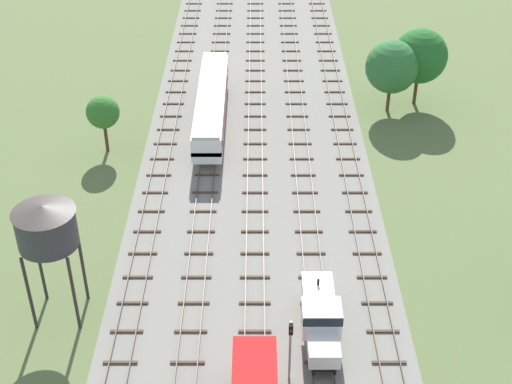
{
  "coord_description": "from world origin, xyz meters",
  "views": [
    {
      "loc": [
        0.09,
        -6.64,
        37.89
      ],
      "look_at": [
        0.0,
        47.43,
        1.5
      ],
      "focal_mm": 51.24,
      "sensor_mm": 36.0,
      "label": 1
    }
  ],
  "objects_px": {
    "diesel_railcar_left_mid": "(212,103)",
    "signal_post_nearest": "(291,344)",
    "shunter_loco_centre_near": "(322,317)",
    "water_tower": "(47,226)"
  },
  "relations": [
    {
      "from": "diesel_railcar_left_mid",
      "to": "signal_post_nearest",
      "type": "distance_m",
      "value": 36.26
    },
    {
      "from": "diesel_railcar_left_mid",
      "to": "shunter_loco_centre_near",
      "type": "bearing_deg",
      "value": -73.72
    },
    {
      "from": "diesel_railcar_left_mid",
      "to": "water_tower",
      "type": "relative_size",
      "value": 2.11
    },
    {
      "from": "water_tower",
      "to": "signal_post_nearest",
      "type": "height_order",
      "value": "water_tower"
    },
    {
      "from": "water_tower",
      "to": "signal_post_nearest",
      "type": "bearing_deg",
      "value": -21.06
    },
    {
      "from": "signal_post_nearest",
      "to": "shunter_loco_centre_near",
      "type": "bearing_deg",
      "value": 58.78
    },
    {
      "from": "diesel_railcar_left_mid",
      "to": "signal_post_nearest",
      "type": "relative_size",
      "value": 3.94
    },
    {
      "from": "diesel_railcar_left_mid",
      "to": "signal_post_nearest",
      "type": "bearing_deg",
      "value": -78.94
    },
    {
      "from": "water_tower",
      "to": "signal_post_nearest",
      "type": "distance_m",
      "value": 18.44
    },
    {
      "from": "shunter_loco_centre_near",
      "to": "signal_post_nearest",
      "type": "height_order",
      "value": "signal_post_nearest"
    }
  ]
}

